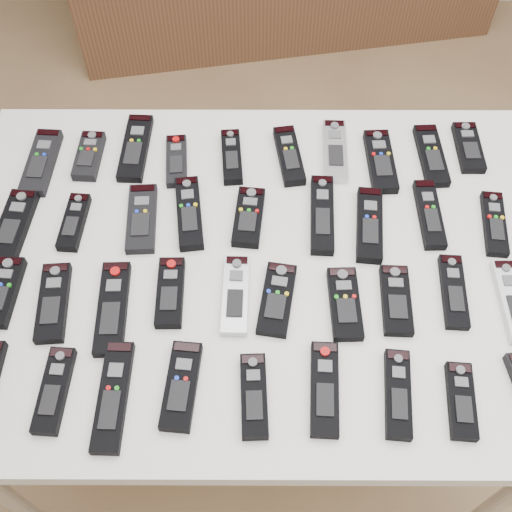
{
  "coord_description": "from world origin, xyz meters",
  "views": [
    {
      "loc": [
        -0.07,
        -0.7,
        1.9
      ],
      "look_at": [
        -0.07,
        0.02,
        0.8
      ],
      "focal_mm": 45.0,
      "sensor_mm": 36.0,
      "label": 1
    }
  ],
  "objects_px": {
    "remote_15": "(322,215)",
    "remote_30": "(54,390)",
    "remote_8": "(431,156)",
    "remote_18": "(494,224)",
    "remote_20": "(53,303)",
    "remote_32": "(181,386)",
    "remote_36": "(461,401)",
    "remote_31": "(113,396)",
    "remote_5": "(289,156)",
    "remote_3": "(177,161)",
    "remote_11": "(74,222)",
    "remote_7": "(380,161)",
    "remote_35": "(398,394)",
    "remote_12": "(142,218)",
    "remote_34": "(325,389)",
    "remote_10": "(14,226)",
    "remote_27": "(454,292)",
    "remote_23": "(236,295)",
    "table": "(256,276)",
    "remote_9": "(468,147)",
    "remote_28": "(512,301)",
    "remote_4": "(232,157)",
    "remote_6": "(335,151)",
    "remote_14": "(249,217)",
    "remote_2": "(135,148)",
    "remote_13": "(189,213)",
    "remote_1": "(89,156)",
    "remote_26": "(396,300)",
    "remote_22": "(170,292)",
    "remote_24": "(277,299)",
    "remote_33": "(254,396)",
    "remote_0": "(41,162)",
    "remote_16": "(369,225)",
    "remote_19": "(2,292)",
    "remote_21": "(113,308)"
  },
  "relations": [
    {
      "from": "remote_15",
      "to": "remote_30",
      "type": "bearing_deg",
      "value": -139.12
    },
    {
      "from": "remote_8",
      "to": "remote_30",
      "type": "xyz_separation_m",
      "value": [
        -0.77,
        -0.57,
        0.0
      ]
    },
    {
      "from": "remote_18",
      "to": "remote_20",
      "type": "xyz_separation_m",
      "value": [
        -0.91,
        -0.2,
        0.0
      ]
    },
    {
      "from": "remote_8",
      "to": "remote_32",
      "type": "relative_size",
      "value": 1.06
    },
    {
      "from": "remote_36",
      "to": "remote_31",
      "type": "bearing_deg",
      "value": -176.04
    },
    {
      "from": "remote_5",
      "to": "remote_30",
      "type": "relative_size",
      "value": 1.03
    },
    {
      "from": "remote_3",
      "to": "remote_11",
      "type": "height_order",
      "value": "remote_11"
    },
    {
      "from": "remote_7",
      "to": "remote_11",
      "type": "height_order",
      "value": "remote_7"
    },
    {
      "from": "remote_3",
      "to": "remote_35",
      "type": "relative_size",
      "value": 0.87
    },
    {
      "from": "remote_12",
      "to": "remote_34",
      "type": "bearing_deg",
      "value": -48.83
    },
    {
      "from": "remote_10",
      "to": "remote_12",
      "type": "bearing_deg",
      "value": 9.86
    },
    {
      "from": "remote_8",
      "to": "remote_31",
      "type": "distance_m",
      "value": 0.88
    },
    {
      "from": "remote_18",
      "to": "remote_27",
      "type": "height_order",
      "value": "remote_27"
    },
    {
      "from": "remote_23",
      "to": "remote_18",
      "type": "bearing_deg",
      "value": 19.26
    },
    {
      "from": "table",
      "to": "remote_10",
      "type": "bearing_deg",
      "value": 171.06
    },
    {
      "from": "remote_9",
      "to": "remote_28",
      "type": "distance_m",
      "value": 0.41
    },
    {
      "from": "table",
      "to": "remote_4",
      "type": "bearing_deg",
      "value": 101.55
    },
    {
      "from": "remote_6",
      "to": "remote_32",
      "type": "relative_size",
      "value": 1.06
    },
    {
      "from": "remote_8",
      "to": "remote_14",
      "type": "bearing_deg",
      "value": -159.68
    },
    {
      "from": "remote_27",
      "to": "remote_36",
      "type": "distance_m",
      "value": 0.23
    },
    {
      "from": "remote_34",
      "to": "remote_35",
      "type": "bearing_deg",
      "value": -1.25
    },
    {
      "from": "remote_2",
      "to": "remote_13",
      "type": "relative_size",
      "value": 1.06
    },
    {
      "from": "remote_28",
      "to": "remote_31",
      "type": "bearing_deg",
      "value": -166.32
    },
    {
      "from": "remote_11",
      "to": "remote_1",
      "type": "bearing_deg",
      "value": 92.63
    },
    {
      "from": "remote_23",
      "to": "remote_26",
      "type": "xyz_separation_m",
      "value": [
        0.32,
        -0.01,
        0.0
      ]
    },
    {
      "from": "remote_20",
      "to": "remote_35",
      "type": "height_order",
      "value": "remote_35"
    },
    {
      "from": "remote_2",
      "to": "remote_36",
      "type": "bearing_deg",
      "value": -40.52
    },
    {
      "from": "table",
      "to": "remote_26",
      "type": "distance_m",
      "value": 0.3
    },
    {
      "from": "remote_9",
      "to": "remote_15",
      "type": "height_order",
      "value": "remote_15"
    },
    {
      "from": "remote_22",
      "to": "remote_24",
      "type": "bearing_deg",
      "value": -4.42
    },
    {
      "from": "remote_13",
      "to": "remote_22",
      "type": "height_order",
      "value": "same"
    },
    {
      "from": "remote_3",
      "to": "remote_33",
      "type": "height_order",
      "value": "remote_33"
    },
    {
      "from": "remote_36",
      "to": "table",
      "type": "bearing_deg",
      "value": 145.18
    },
    {
      "from": "remote_7",
      "to": "remote_28",
      "type": "distance_m",
      "value": 0.42
    },
    {
      "from": "remote_27",
      "to": "remote_33",
      "type": "relative_size",
      "value": 1.04
    },
    {
      "from": "remote_0",
      "to": "remote_36",
      "type": "xyz_separation_m",
      "value": [
        0.86,
        -0.56,
        -0.0
      ]
    },
    {
      "from": "remote_16",
      "to": "remote_36",
      "type": "bearing_deg",
      "value": -66.18
    },
    {
      "from": "remote_7",
      "to": "remote_33",
      "type": "xyz_separation_m",
      "value": [
        -0.29,
        -0.56,
        0.0
      ]
    },
    {
      "from": "remote_11",
      "to": "remote_19",
      "type": "relative_size",
      "value": 0.92
    },
    {
      "from": "remote_14",
      "to": "remote_21",
      "type": "relative_size",
      "value": 0.73
    },
    {
      "from": "remote_13",
      "to": "remote_26",
      "type": "height_order",
      "value": "remote_13"
    },
    {
      "from": "remote_33",
      "to": "remote_35",
      "type": "xyz_separation_m",
      "value": [
        0.26,
        0.0,
        -0.0
      ]
    },
    {
      "from": "remote_19",
      "to": "remote_23",
      "type": "distance_m",
      "value": 0.46
    },
    {
      "from": "remote_2",
      "to": "remote_20",
      "type": "height_order",
      "value": "remote_20"
    },
    {
      "from": "remote_10",
      "to": "remote_35",
      "type": "relative_size",
      "value": 1.07
    },
    {
      "from": "remote_4",
      "to": "remote_32",
      "type": "distance_m",
      "value": 0.56
    },
    {
      "from": "remote_11",
      "to": "remote_34",
      "type": "relative_size",
      "value": 0.79
    },
    {
      "from": "table",
      "to": "remote_33",
      "type": "distance_m",
      "value": 0.3
    },
    {
      "from": "remote_1",
      "to": "remote_22",
      "type": "xyz_separation_m",
      "value": [
        0.21,
        -0.36,
        0.0
      ]
    },
    {
      "from": "remote_2",
      "to": "remote_7",
      "type": "bearing_deg",
      "value": -1.57
    }
  ]
}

